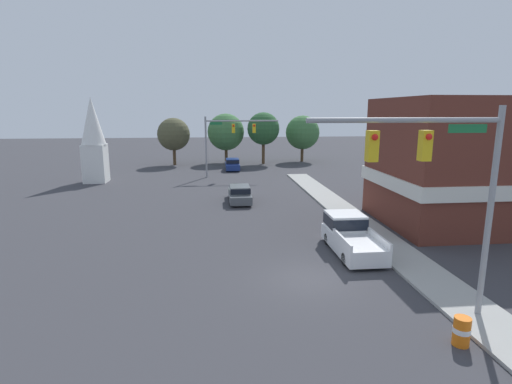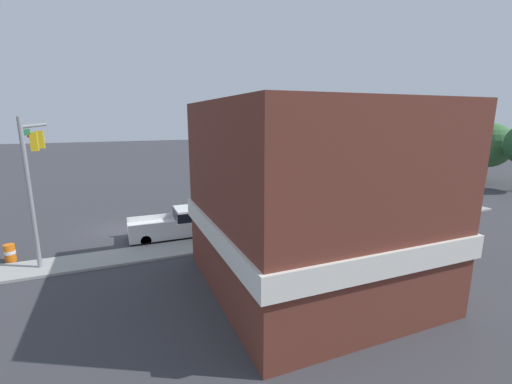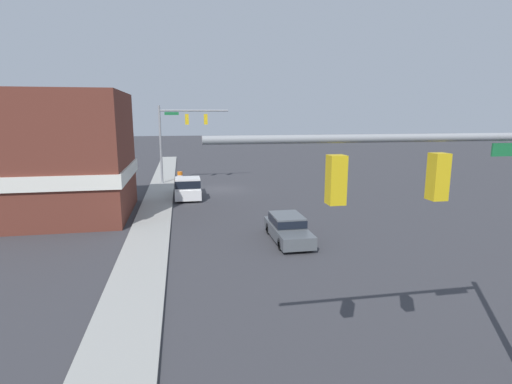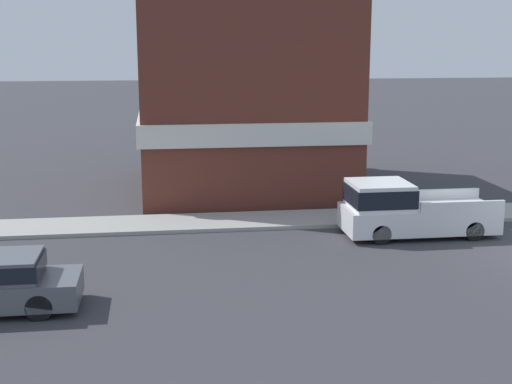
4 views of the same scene
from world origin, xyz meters
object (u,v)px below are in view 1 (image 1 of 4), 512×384
at_px(car_lead, 240,193).
at_px(pickup_truck_parked, 350,234).
at_px(car_distant, 232,164).
at_px(construction_barrel, 462,331).

relative_size(car_lead, pickup_truck_parked, 0.91).
bearing_deg(car_distant, pickup_truck_parked, -80.74).
bearing_deg(pickup_truck_parked, car_lead, 112.86).
height_order(car_distant, construction_barrel, car_distant).
bearing_deg(construction_barrel, car_distant, 98.07).
bearing_deg(car_distant, car_lead, -90.75).
bearing_deg(car_lead, pickup_truck_parked, -67.14).
xyz_separation_m(car_lead, car_distant, (0.24, 18.65, 0.04)).
xyz_separation_m(car_lead, pickup_truck_parked, (5.36, -12.71, 0.19)).
bearing_deg(pickup_truck_parked, construction_barrel, -85.99).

